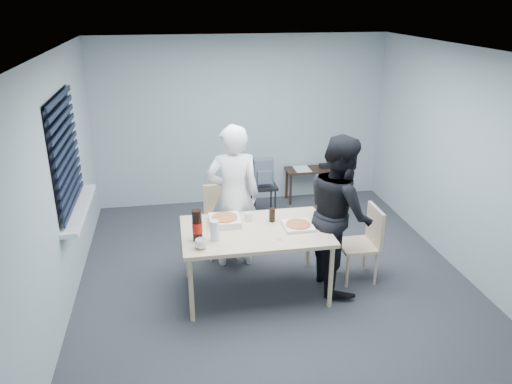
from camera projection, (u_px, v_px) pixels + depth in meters
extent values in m
plane|color=#2B2B30|center=(274.00, 278.00, 5.91)|extent=(5.00, 5.00, 0.00)
plane|color=white|center=(277.00, 51.00, 4.95)|extent=(5.00, 5.00, 0.00)
plane|color=#A2AFB2|center=(242.00, 121.00, 7.72)|extent=(4.50, 0.00, 4.50)
plane|color=#A2AFB2|center=(358.00, 305.00, 3.14)|extent=(4.50, 0.00, 4.50)
plane|color=#A2AFB2|center=(59.00, 187.00, 5.06)|extent=(0.00, 5.00, 5.00)
plane|color=#A2AFB2|center=(465.00, 163.00, 5.79)|extent=(0.00, 5.00, 5.00)
plane|color=black|center=(64.00, 152.00, 5.34)|extent=(0.00, 1.30, 1.30)
cube|color=black|center=(67.00, 152.00, 5.35)|extent=(0.04, 1.30, 1.25)
cube|color=silver|center=(79.00, 209.00, 5.60)|extent=(0.18, 1.42, 0.05)
cube|color=beige|center=(255.00, 231.00, 5.38)|extent=(1.58, 1.00, 0.04)
cylinder|color=beige|center=(191.00, 290.00, 5.00)|extent=(0.05, 0.05, 0.73)
cylinder|color=beige|center=(187.00, 249.00, 5.80)|extent=(0.05, 0.05, 0.73)
cylinder|color=beige|center=(331.00, 277.00, 5.23)|extent=(0.05, 0.05, 0.73)
cylinder|color=beige|center=(308.00, 239.00, 6.04)|extent=(0.05, 0.05, 0.73)
cube|color=beige|center=(222.00, 224.00, 6.30)|extent=(0.42, 0.42, 0.04)
cube|color=beige|center=(220.00, 200.00, 6.39)|extent=(0.42, 0.04, 0.44)
cylinder|color=beige|center=(210.00, 247.00, 6.20)|extent=(0.03, 0.03, 0.41)
cylinder|color=beige|center=(208.00, 235.00, 6.51)|extent=(0.03, 0.03, 0.41)
cylinder|color=beige|center=(237.00, 244.00, 6.26)|extent=(0.03, 0.03, 0.41)
cylinder|color=beige|center=(234.00, 233.00, 6.57)|extent=(0.03, 0.03, 0.41)
cube|color=beige|center=(358.00, 246.00, 5.75)|extent=(0.42, 0.42, 0.04)
cube|color=beige|center=(375.00, 225.00, 5.69)|extent=(0.04, 0.42, 0.44)
cylinder|color=beige|center=(347.00, 271.00, 5.65)|extent=(0.03, 0.03, 0.41)
cylinder|color=beige|center=(338.00, 257.00, 5.96)|extent=(0.03, 0.03, 0.41)
cylinder|color=beige|center=(376.00, 269.00, 5.70)|extent=(0.03, 0.03, 0.41)
cylinder|color=beige|center=(365.00, 255.00, 6.01)|extent=(0.03, 0.03, 0.41)
imported|color=white|center=(233.00, 197.00, 5.93)|extent=(0.65, 0.42, 1.77)
imported|color=black|center=(340.00, 213.00, 5.49)|extent=(0.47, 0.86, 1.77)
cube|color=#361D17|center=(311.00, 170.00, 7.98)|extent=(0.81, 0.36, 0.04)
cylinder|color=#361D17|center=(291.00, 190.00, 7.89)|extent=(0.04, 0.04, 0.50)
cylinder|color=#361D17|center=(287.00, 184.00, 8.15)|extent=(0.04, 0.04, 0.50)
cylinder|color=#361D17|center=(335.00, 187.00, 8.01)|extent=(0.04, 0.04, 0.50)
cylinder|color=#361D17|center=(329.00, 181.00, 8.26)|extent=(0.04, 0.04, 0.50)
cube|color=black|center=(263.00, 186.00, 7.33)|extent=(0.38, 0.38, 0.04)
cylinder|color=black|center=(255.00, 207.00, 7.26)|extent=(0.04, 0.04, 0.49)
cylinder|color=black|center=(252.00, 199.00, 7.54)|extent=(0.04, 0.04, 0.49)
cylinder|color=black|center=(275.00, 206.00, 7.31)|extent=(0.04, 0.04, 0.49)
cylinder|color=black|center=(271.00, 198.00, 7.59)|extent=(0.04, 0.04, 0.49)
cube|color=slate|center=(263.00, 172.00, 7.25)|extent=(0.28, 0.15, 0.39)
cube|color=slate|center=(265.00, 177.00, 7.17)|extent=(0.21, 0.06, 0.19)
cube|color=white|center=(225.00, 222.00, 5.50)|extent=(0.34, 0.34, 0.04)
cube|color=white|center=(225.00, 219.00, 5.49)|extent=(0.34, 0.34, 0.04)
cylinder|color=#CC7F38|center=(225.00, 217.00, 5.48)|extent=(0.28, 0.28, 0.01)
cube|color=white|center=(298.00, 226.00, 5.41)|extent=(0.31, 0.31, 0.03)
cylinder|color=#CC7F38|center=(298.00, 224.00, 5.40)|extent=(0.27, 0.27, 0.01)
imported|color=white|center=(201.00, 244.00, 4.95)|extent=(0.17, 0.17, 0.10)
imported|color=white|center=(248.00, 216.00, 5.57)|extent=(0.10, 0.10, 0.09)
cylinder|color=black|center=(272.00, 215.00, 5.54)|extent=(0.07, 0.07, 0.15)
cylinder|color=black|center=(197.00, 225.00, 5.07)|extent=(0.10, 0.10, 0.34)
cylinder|color=red|center=(197.00, 227.00, 5.08)|extent=(0.11, 0.11, 0.11)
cylinder|color=silver|center=(215.00, 230.00, 5.10)|extent=(0.11, 0.11, 0.21)
torus|color=red|center=(280.00, 240.00, 5.14)|extent=(0.06, 0.06, 0.00)
cube|color=white|center=(302.00, 169.00, 7.95)|extent=(0.29, 0.37, 0.01)
cube|color=black|center=(324.00, 166.00, 7.99)|extent=(0.16, 0.12, 0.07)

